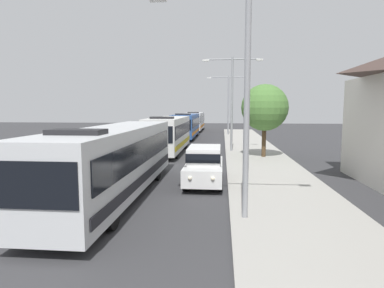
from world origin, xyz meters
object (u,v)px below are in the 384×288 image
Objects in this scene: bus_second_in_line at (169,133)px; bus_fourth_in_line at (195,121)px; bus_middle at (186,125)px; streetlamp_mid at (232,94)px; bus_lead at (116,159)px; streetlamp_near at (247,77)px; white_suv at (204,164)px; roadside_tree at (265,108)px; streetlamp_far at (228,99)px.

bus_fourth_in_line is at bearing 90.00° from bus_second_in_line.
bus_middle is 14.17m from streetlamp_mid.
bus_lead is 6.80m from streetlamp_near.
bus_fourth_in_line is at bearing 101.72° from streetlamp_mid.
bus_lead is 16.01m from streetlamp_mid.
bus_middle is 30.64m from streetlamp_near.
streetlamp_mid is (1.70, 11.90, 4.00)m from white_suv.
bus_middle is (-0.00, 27.36, -0.00)m from bus_lead.
bus_lead is 1.54× the size of streetlamp_mid.
roadside_tree is (2.38, -3.26, -1.15)m from streetlamp_mid.
bus_second_in_line and bus_fourth_in_line have the same top height.
streetlamp_near reaches higher than bus_fourth_in_line.
bus_fourth_in_line is at bearing 104.87° from roadside_tree.
bus_middle is 13.35m from bus_fourth_in_line.
streetlamp_far is at bearing 86.67° from white_suv.
bus_fourth_in_line is 10.81m from streetlamp_far.
streetlamp_mid reaches higher than bus_middle.
bus_fourth_in_line is 1.40× the size of streetlamp_mid.
streetlamp_far is (1.70, 29.21, 4.11)m from white_suv.
bus_second_in_line and bus_middle have the same top height.
bus_second_in_line is at bearing 161.76° from roadside_tree.
white_suv is at bearing 107.42° from streetlamp_near.
bus_second_in_line reaches higher than white_suv.
roadside_tree is at bearing 55.79° from bus_lead.
white_suv is at bearing -115.26° from roadside_tree.
streetlamp_mid is at bearing -66.92° from bus_middle.
bus_middle is at bearing 116.01° from roadside_tree.
white_suv is 0.58× the size of streetlamp_far.
roadside_tree is (7.77, 11.43, 2.19)m from bus_lead.
bus_lead is at bearing -90.00° from bus_second_in_line.
bus_lead is 14.00m from bus_second_in_line.
bus_fourth_in_line is 2.04× the size of roadside_tree.
streetlamp_far reaches higher than white_suv.
streetlamp_far is (5.40, 32.01, 3.45)m from bus_lead.
roadside_tree reaches higher than bus_fourth_in_line.
bus_lead is 1.64× the size of streetlamp_near.
streetlamp_far is 1.47× the size of roadside_tree.
roadside_tree reaches higher than white_suv.
white_suv is at bearing -84.43° from bus_fourth_in_line.
roadside_tree is at bearing -53.91° from streetlamp_mid.
bus_second_in_line is at bearing -106.68° from streetlamp_far.
roadside_tree is at bearing 80.41° from streetlamp_near.
streetlamp_near is at bearing -72.58° from white_suv.
bus_lead reaches higher than white_suv.
bus_middle is 1.48× the size of streetlamp_near.
roadside_tree is (7.77, -29.28, 2.20)m from bus_fourth_in_line.
streetlamp_mid is at bearing 126.09° from roadside_tree.
roadside_tree is at bearing 64.74° from white_suv.
streetlamp_far reaches higher than roadside_tree.
streetlamp_far is at bearing 73.32° from bus_second_in_line.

